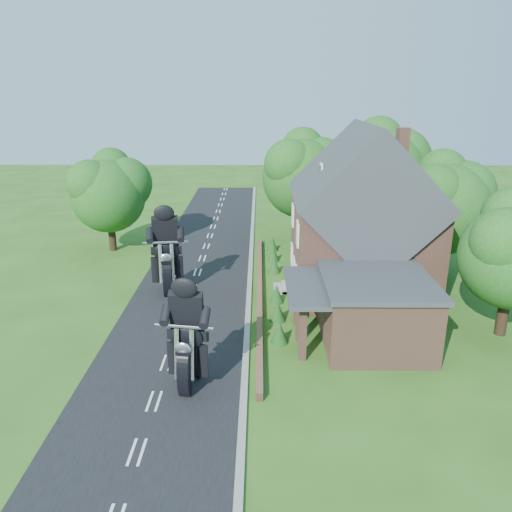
{
  "coord_description": "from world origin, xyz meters",
  "views": [
    {
      "loc": [
        4.28,
        -23.33,
        12.12
      ],
      "look_at": [
        4.09,
        4.3,
        2.8
      ],
      "focal_mm": 35.0,
      "sensor_mm": 36.0,
      "label": 1
    }
  ],
  "objects_px": {
    "motorcycle_follow": "(168,279)",
    "motorcycle_lead": "(190,372)",
    "house": "(362,223)",
    "garden_wall": "(260,292)",
    "annex": "(372,309)"
  },
  "relations": [
    {
      "from": "garden_wall",
      "to": "motorcycle_lead",
      "type": "height_order",
      "value": "motorcycle_lead"
    },
    {
      "from": "garden_wall",
      "to": "motorcycle_follow",
      "type": "height_order",
      "value": "motorcycle_follow"
    },
    {
      "from": "house",
      "to": "garden_wall",
      "type": "bearing_deg",
      "value": -170.83
    },
    {
      "from": "annex",
      "to": "garden_wall",
      "type": "bearing_deg",
      "value": 133.84
    },
    {
      "from": "garden_wall",
      "to": "house",
      "type": "bearing_deg",
      "value": 9.17
    },
    {
      "from": "annex",
      "to": "motorcycle_lead",
      "type": "xyz_separation_m",
      "value": [
        -8.53,
        -4.16,
        -1.01
      ]
    },
    {
      "from": "motorcycle_follow",
      "to": "motorcycle_lead",
      "type": "bearing_deg",
      "value": 97.17
    },
    {
      "from": "house",
      "to": "motorcycle_follow",
      "type": "bearing_deg",
      "value": -177.64
    },
    {
      "from": "garden_wall",
      "to": "annex",
      "type": "height_order",
      "value": "annex"
    },
    {
      "from": "house",
      "to": "annex",
      "type": "distance_m",
      "value": 7.3
    },
    {
      "from": "motorcycle_lead",
      "to": "house",
      "type": "bearing_deg",
      "value": -121.2
    },
    {
      "from": "house",
      "to": "motorcycle_follow",
      "type": "distance_m",
      "value": 12.39
    },
    {
      "from": "house",
      "to": "annex",
      "type": "relative_size",
      "value": 1.45
    },
    {
      "from": "garden_wall",
      "to": "house",
      "type": "relative_size",
      "value": 2.15
    },
    {
      "from": "garden_wall",
      "to": "house",
      "type": "distance_m",
      "value": 7.52
    }
  ]
}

